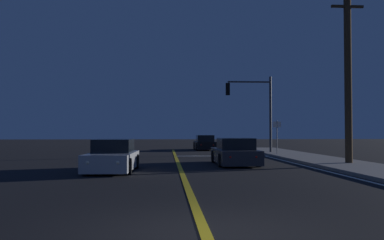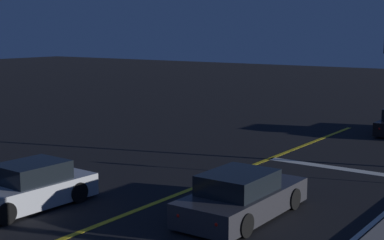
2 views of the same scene
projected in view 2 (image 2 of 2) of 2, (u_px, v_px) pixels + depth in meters
The scene contains 4 objects.
lane_line_center at pixel (109, 221), 15.90m from camera, with size 0.20×37.78×0.01m, color gold.
stop_bar at pixel (344, 169), 21.84m from camera, with size 6.33×0.50×0.01m, color silver.
car_far_approaching_charcoal at pixel (242, 197), 16.19m from camera, with size 2.00×4.65×1.34m.
car_mid_block_silver at pixel (27, 188), 17.07m from camera, with size 2.01×4.30×1.34m.
Camera 2 is at (10.72, -0.01, 5.26)m, focal length 53.38 mm.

